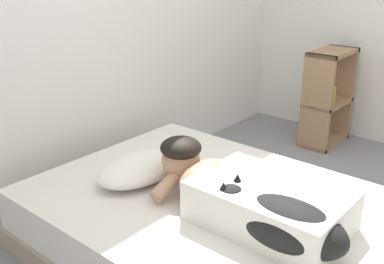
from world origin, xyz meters
TOP-DOWN VIEW (x-y plane):
  - bed at (-0.15, 0.32)m, footprint 1.32×1.91m
  - pillow at (-0.23, 0.80)m, footprint 0.52×0.32m
  - person_lying at (-0.19, 0.20)m, footprint 0.43×0.92m
  - dog at (-0.29, -0.05)m, footprint 0.26×0.57m
  - coffee_cup at (-0.07, 0.78)m, footprint 0.12×0.09m
  - cell_phone at (-0.27, 0.01)m, footprint 0.07×0.14m
  - bookshelf at (1.60, 0.62)m, footprint 0.45×0.24m

SIDE VIEW (x-z plane):
  - bed at x=-0.15m, z-range 0.00..0.33m
  - cell_phone at x=-0.27m, z-range 0.33..0.34m
  - coffee_cup at x=-0.07m, z-range 0.33..0.41m
  - bookshelf at x=1.60m, z-range 0.00..0.75m
  - pillow at x=-0.23m, z-range 0.33..0.44m
  - dog at x=-0.29m, z-range 0.33..0.54m
  - person_lying at x=-0.19m, z-range 0.30..0.57m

